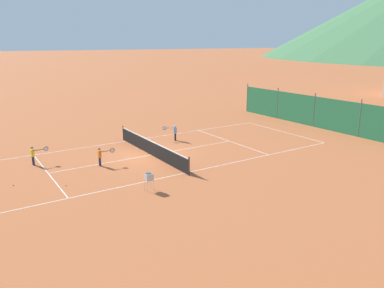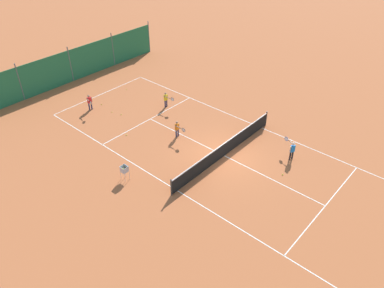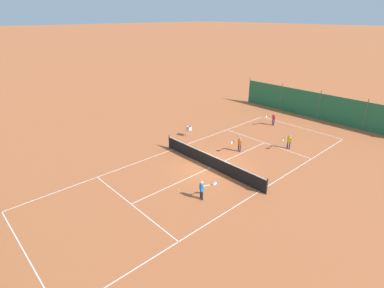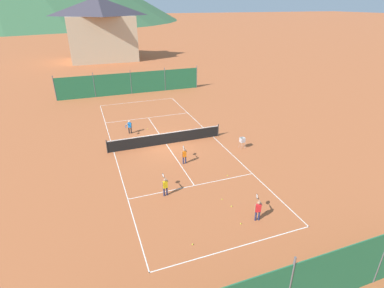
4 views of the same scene
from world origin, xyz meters
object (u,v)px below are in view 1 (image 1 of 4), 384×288
at_px(tennis_ball_mid_court, 191,144).
at_px(player_near_baseline, 100,155).
at_px(ball_hopper, 149,178).
at_px(tennis_net, 151,148).
at_px(player_near_service, 175,131).
at_px(player_far_service, 33,154).
at_px(tennis_ball_by_net_left, 66,185).
at_px(tennis_ball_alley_left, 13,185).

bearing_deg(tennis_ball_mid_court, player_near_baseline, -81.33).
bearing_deg(ball_hopper, tennis_net, 152.28).
height_order(tennis_net, player_near_service, player_near_service).
xyz_separation_m(player_near_baseline, player_far_service, (-2.30, -3.26, 0.01)).
bearing_deg(tennis_net, tennis_ball_mid_court, 101.46).
bearing_deg(ball_hopper, player_near_service, 142.36).
bearing_deg(tennis_ball_by_net_left, ball_hopper, 48.83).
xyz_separation_m(player_near_baseline, tennis_ball_mid_court, (-1.07, 7.01, -0.63)).
height_order(tennis_ball_alley_left, tennis_ball_mid_court, same).
bearing_deg(ball_hopper, player_far_service, -151.42).
bearing_deg(player_near_service, tennis_net, -53.02).
bearing_deg(player_near_baseline, tennis_ball_alley_left, -82.71).
bearing_deg(player_near_service, player_far_service, -87.71).
relative_size(player_near_baseline, tennis_ball_mid_court, 17.10).
xyz_separation_m(tennis_net, tennis_ball_mid_court, (-0.72, 3.54, -0.47)).
height_order(tennis_ball_by_net_left, ball_hopper, ball_hopper).
distance_m(player_near_baseline, ball_hopper, 5.00).
xyz_separation_m(player_near_service, tennis_ball_by_net_left, (4.76, -9.18, -0.66)).
height_order(player_near_baseline, player_far_service, player_far_service).
relative_size(player_near_baseline, player_near_service, 0.95).
height_order(tennis_net, ball_hopper, tennis_net).
bearing_deg(tennis_ball_by_net_left, player_far_service, -171.44).
height_order(player_near_service, tennis_ball_by_net_left, player_near_service).
relative_size(tennis_ball_by_net_left, tennis_ball_mid_court, 1.00).
relative_size(tennis_net, tennis_ball_alley_left, 139.09).
xyz_separation_m(tennis_net, ball_hopper, (5.30, -2.79, 0.16)).
distance_m(player_near_service, tennis_ball_by_net_left, 10.36).
bearing_deg(tennis_net, player_near_baseline, -84.20).
relative_size(player_far_service, ball_hopper, 1.29).
height_order(player_far_service, ball_hopper, player_far_service).
xyz_separation_m(player_near_baseline, player_near_service, (-2.69, 6.58, 0.03)).
height_order(tennis_net, tennis_ball_by_net_left, tennis_net).
distance_m(tennis_net, player_near_service, 3.89).
bearing_deg(player_far_service, player_near_service, 92.29).
bearing_deg(tennis_ball_mid_court, tennis_ball_alley_left, -81.89).
relative_size(player_near_baseline, tennis_ball_by_net_left, 17.10).
bearing_deg(ball_hopper, tennis_ball_mid_court, 133.59).
xyz_separation_m(tennis_ball_by_net_left, ball_hopper, (2.88, 3.29, 0.62)).
xyz_separation_m(player_near_service, tennis_ball_mid_court, (1.62, 0.43, -0.66)).
bearing_deg(tennis_ball_mid_court, tennis_ball_by_net_left, -71.91).
xyz_separation_m(player_far_service, tennis_ball_alley_left, (2.92, -1.59, -0.64)).
bearing_deg(tennis_net, player_far_service, -106.11).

